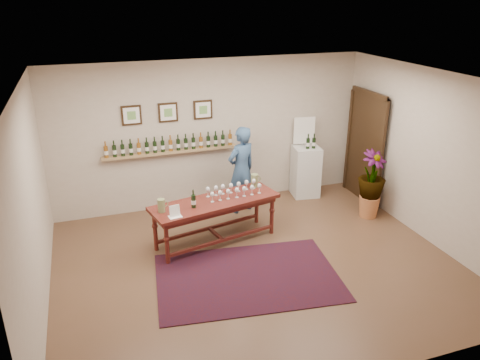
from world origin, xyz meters
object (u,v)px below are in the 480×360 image
object	(u,v)px
tasting_table	(215,207)
display_pedestal	(305,171)
potted_plant	(371,184)
person	(241,170)

from	to	relation	value
tasting_table	display_pedestal	distance (m)	2.62
tasting_table	display_pedestal	world-z (taller)	display_pedestal
tasting_table	potted_plant	xyz separation A→B (m)	(2.95, -0.01, 0.00)
tasting_table	person	distance (m)	1.29
display_pedestal	potted_plant	size ratio (longest dim) A/B	0.93
display_pedestal	potted_plant	xyz separation A→B (m)	(0.67, -1.30, 0.13)
tasting_table	person	size ratio (longest dim) A/B	1.34
potted_plant	person	distance (m)	2.39
tasting_table	display_pedestal	bearing A→B (deg)	17.51
person	potted_plant	bearing A→B (deg)	134.07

